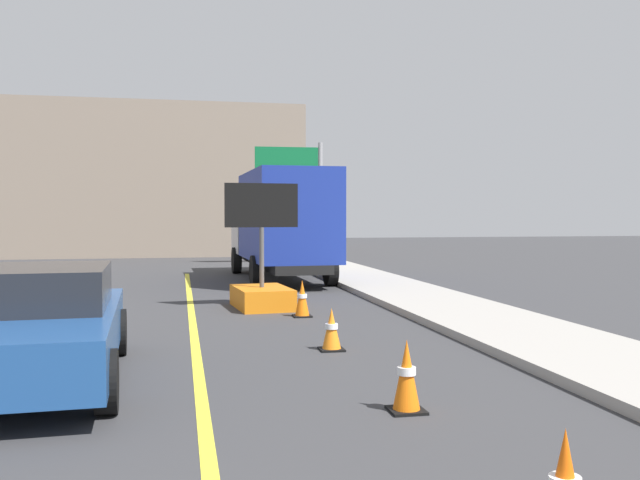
{
  "coord_description": "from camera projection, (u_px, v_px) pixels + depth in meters",
  "views": [
    {
      "loc": [
        -0.21,
        -0.03,
        2.0
      ],
      "look_at": [
        1.12,
        6.52,
        1.77
      ],
      "focal_mm": 38.63,
      "sensor_mm": 36.0,
      "label": 1
    }
  ],
  "objects": [
    {
      "name": "arrow_board_trailer",
      "position": [
        262.0,
        286.0,
        14.89
      ],
      "size": [
        1.6,
        1.9,
        2.7
      ],
      "color": "orange",
      "rests_on": "ground"
    },
    {
      "name": "highway_guide_sign",
      "position": [
        302.0,
        181.0,
        28.18
      ],
      "size": [
        2.79,
        0.19,
        5.0
      ],
      "color": "gray",
      "rests_on": "ground"
    },
    {
      "name": "traffic_cone_far_lane",
      "position": [
        332.0,
        330.0,
        10.21
      ],
      "size": [
        0.36,
        0.36,
        0.63
      ],
      "color": "black",
      "rests_on": "ground"
    },
    {
      "name": "traffic_cone_mid_lane",
      "position": [
        407.0,
        376.0,
        7.01
      ],
      "size": [
        0.36,
        0.36,
        0.74
      ],
      "color": "black",
      "rests_on": "ground"
    },
    {
      "name": "far_building_block",
      "position": [
        154.0,
        184.0,
        37.17
      ],
      "size": [
        14.91,
        9.99,
        7.45
      ],
      "primitive_type": "cube",
      "color": "gray",
      "rests_on": "ground"
    },
    {
      "name": "lane_center_stripe",
      "position": [
        207.0,
        444.0,
        6.01
      ],
      "size": [
        0.14,
        36.0,
        0.01
      ],
      "primitive_type": "cube",
      "color": "yellow",
      "rests_on": "ground"
    },
    {
      "name": "traffic_cone_curbside",
      "position": [
        302.0,
        299.0,
        13.59
      ],
      "size": [
        0.36,
        0.36,
        0.73
      ],
      "color": "black",
      "rests_on": "ground"
    },
    {
      "name": "box_truck",
      "position": [
        281.0,
        222.0,
        21.26
      ],
      "size": [
        2.58,
        7.76,
        3.29
      ],
      "color": "black",
      "rests_on": "ground"
    },
    {
      "name": "pickup_car",
      "position": [
        33.0,
        325.0,
        8.21
      ],
      "size": [
        2.24,
        4.7,
        1.38
      ],
      "color": "navy",
      "rests_on": "ground"
    }
  ]
}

